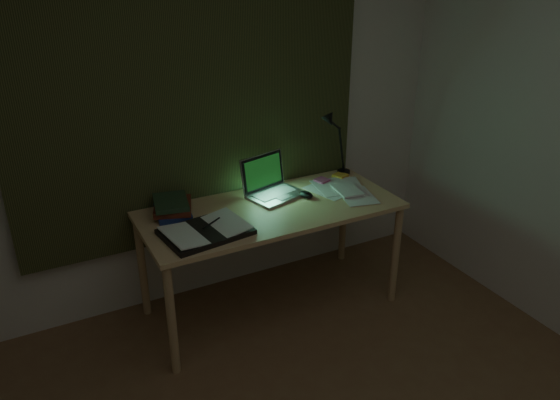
# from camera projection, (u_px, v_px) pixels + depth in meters

# --- Properties ---
(wall_back) EXTENTS (3.50, 0.00, 2.50)m
(wall_back) POSITION_uv_depth(u_px,v_px,m) (191.00, 112.00, 3.29)
(wall_back) COLOR silver
(wall_back) RESTS_ON ground
(curtain) EXTENTS (2.20, 0.06, 2.00)m
(curtain) POSITION_uv_depth(u_px,v_px,m) (191.00, 81.00, 3.18)
(curtain) COLOR #282F17
(curtain) RESTS_ON wall_back
(desk) EXTENTS (1.58, 0.69, 0.72)m
(desk) POSITION_uv_depth(u_px,v_px,m) (271.00, 259.00, 3.46)
(desk) COLOR #D9B575
(desk) RESTS_ON floor
(laptop) EXTENTS (0.43, 0.46, 0.24)m
(laptop) POSITION_uv_depth(u_px,v_px,m) (277.00, 179.00, 3.41)
(laptop) COLOR silver
(laptop) RESTS_ON desk
(open_textbook) EXTENTS (0.50, 0.39, 0.04)m
(open_textbook) POSITION_uv_depth(u_px,v_px,m) (206.00, 231.00, 3.00)
(open_textbook) COLOR white
(open_textbook) RESTS_ON desk
(book_stack) EXTENTS (0.25, 0.29, 0.10)m
(book_stack) POSITION_uv_depth(u_px,v_px,m) (172.00, 207.00, 3.20)
(book_stack) COLOR white
(book_stack) RESTS_ON desk
(loose_papers) EXTENTS (0.35, 0.37, 0.02)m
(loose_papers) POSITION_uv_depth(u_px,v_px,m) (340.00, 191.00, 3.51)
(loose_papers) COLOR silver
(loose_papers) RESTS_ON desk
(mouse) EXTENTS (0.08, 0.11, 0.04)m
(mouse) POSITION_uv_depth(u_px,v_px,m) (306.00, 195.00, 3.44)
(mouse) COLOR black
(mouse) RESTS_ON desk
(sticky_yellow) EXTENTS (0.11, 0.11, 0.02)m
(sticky_yellow) POSITION_uv_depth(u_px,v_px,m) (340.00, 176.00, 3.76)
(sticky_yellow) COLOR yellow
(sticky_yellow) RESTS_ON desk
(sticky_pink) EXTENTS (0.10, 0.10, 0.02)m
(sticky_pink) POSITION_uv_depth(u_px,v_px,m) (322.00, 180.00, 3.68)
(sticky_pink) COLOR #D25188
(sticky_pink) RESTS_ON desk
(desk_lamp) EXTENTS (0.34, 0.27, 0.48)m
(desk_lamp) POSITION_uv_depth(u_px,v_px,m) (345.00, 140.00, 3.73)
(desk_lamp) COLOR black
(desk_lamp) RESTS_ON desk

